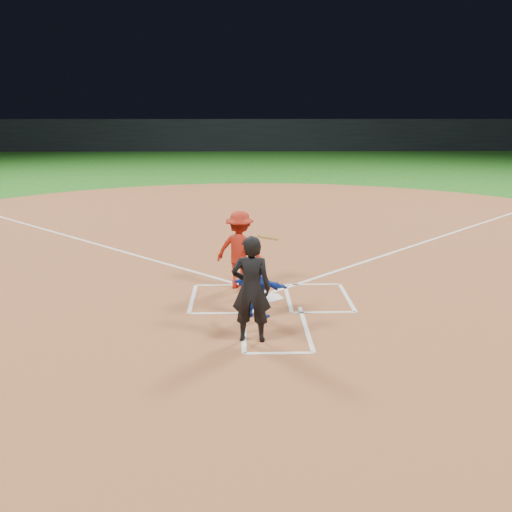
{
  "coord_description": "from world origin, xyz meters",
  "views": [
    {
      "loc": [
        -0.58,
        -11.14,
        3.68
      ],
      "look_at": [
        -0.3,
        -0.4,
        1.0
      ],
      "focal_mm": 40.0,
      "sensor_mm": 36.0,
      "label": 1
    }
  ],
  "objects_px": {
    "home_plate": "(270,297)",
    "umpire": "(251,289)",
    "catcher": "(258,288)",
    "batter_at_plate": "(240,250)"
  },
  "relations": [
    {
      "from": "batter_at_plate",
      "to": "catcher",
      "type": "bearing_deg",
      "value": -79.89
    },
    {
      "from": "umpire",
      "to": "catcher",
      "type": "bearing_deg",
      "value": -91.35
    },
    {
      "from": "home_plate",
      "to": "umpire",
      "type": "relative_size",
      "value": 0.34
    },
    {
      "from": "catcher",
      "to": "umpire",
      "type": "xyz_separation_m",
      "value": [
        -0.14,
        -1.12,
        0.33
      ]
    },
    {
      "from": "catcher",
      "to": "umpire",
      "type": "height_order",
      "value": "umpire"
    },
    {
      "from": "umpire",
      "to": "batter_at_plate",
      "type": "height_order",
      "value": "umpire"
    },
    {
      "from": "catcher",
      "to": "umpire",
      "type": "distance_m",
      "value": 1.18
    },
    {
      "from": "home_plate",
      "to": "catcher",
      "type": "bearing_deg",
      "value": 75.69
    },
    {
      "from": "umpire",
      "to": "home_plate",
      "type": "bearing_deg",
      "value": -95.01
    },
    {
      "from": "umpire",
      "to": "batter_at_plate",
      "type": "bearing_deg",
      "value": -80.61
    }
  ]
}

